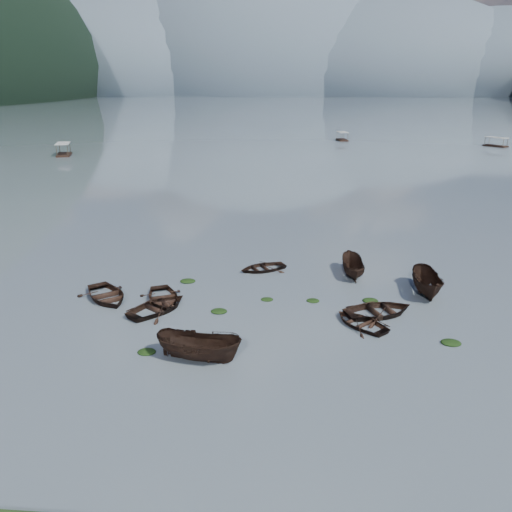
# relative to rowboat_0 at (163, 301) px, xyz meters

# --- Properties ---
(ground_plane) EXTENTS (2400.00, 2400.00, 0.00)m
(ground_plane) POSITION_rel_rowboat_0_xyz_m (6.24, -7.55, 0.00)
(ground_plane) COLOR slate
(haze_mtn_a) EXTENTS (520.00, 520.00, 280.00)m
(haze_mtn_a) POSITION_rel_rowboat_0_xyz_m (-253.76, 892.45, 0.00)
(haze_mtn_a) COLOR #475666
(haze_mtn_a) RESTS_ON ground
(haze_mtn_b) EXTENTS (520.00, 520.00, 340.00)m
(haze_mtn_b) POSITION_rel_rowboat_0_xyz_m (-53.76, 892.45, 0.00)
(haze_mtn_b) COLOR #475666
(haze_mtn_b) RESTS_ON ground
(haze_mtn_c) EXTENTS (520.00, 520.00, 260.00)m
(haze_mtn_c) POSITION_rel_rowboat_0_xyz_m (146.24, 892.45, 0.00)
(haze_mtn_c) COLOR #475666
(haze_mtn_c) RESTS_ON ground
(haze_mtn_d) EXTENTS (520.00, 520.00, 220.00)m
(haze_mtn_d) POSITION_rel_rowboat_0_xyz_m (326.24, 892.45, 0.00)
(haze_mtn_d) COLOR #475666
(haze_mtn_d) RESTS_ON ground
(rowboat_0) EXTENTS (4.50, 5.16, 0.89)m
(rowboat_0) POSITION_rel_rowboat_0_xyz_m (0.00, 0.00, 0.00)
(rowboat_0) COLOR black
(rowboat_0) RESTS_ON ground
(rowboat_1) EXTENTS (5.26, 5.53, 0.93)m
(rowboat_1) POSITION_rel_rowboat_0_xyz_m (0.08, -1.56, 0.00)
(rowboat_1) COLOR black
(rowboat_1) RESTS_ON ground
(rowboat_2) EXTENTS (5.21, 2.76, 1.91)m
(rowboat_2) POSITION_rel_rowboat_0_xyz_m (4.01, -7.68, 0.00)
(rowboat_2) COLOR black
(rowboat_2) RESTS_ON ground
(rowboat_3) EXTENTS (4.57, 4.64, 0.79)m
(rowboat_3) POSITION_rel_rowboat_0_xyz_m (13.45, -2.70, 0.00)
(rowboat_3) COLOR black
(rowboat_3) RESTS_ON ground
(rowboat_4) EXTENTS (5.66, 4.89, 0.98)m
(rowboat_4) POSITION_rel_rowboat_0_xyz_m (14.84, -1.05, 0.00)
(rowboat_4) COLOR black
(rowboat_4) RESTS_ON ground
(rowboat_5) EXTENTS (2.08, 5.04, 1.92)m
(rowboat_5) POSITION_rel_rowboat_0_xyz_m (18.84, 2.78, 0.00)
(rowboat_5) COLOR black
(rowboat_5) RESTS_ON ground
(rowboat_6) EXTENTS (5.61, 5.84, 0.99)m
(rowboat_6) POSITION_rel_rowboat_0_xyz_m (-4.09, 0.04, 0.00)
(rowboat_6) COLOR black
(rowboat_6) RESTS_ON ground
(rowboat_7) EXTENTS (4.73, 4.27, 0.80)m
(rowboat_7) POSITION_rel_rowboat_0_xyz_m (6.61, 6.76, 0.00)
(rowboat_7) COLOR black
(rowboat_7) RESTS_ON ground
(rowboat_8) EXTENTS (1.78, 4.36, 1.66)m
(rowboat_8) POSITION_rel_rowboat_0_xyz_m (13.82, 6.14, 0.00)
(rowboat_8) COLOR black
(rowboat_8) RESTS_ON ground
(weed_clump_0) EXTENTS (1.05, 0.86, 0.23)m
(weed_clump_0) POSITION_rel_rowboat_0_xyz_m (0.87, -7.12, 0.00)
(weed_clump_0) COLOR black
(weed_clump_0) RESTS_ON ground
(weed_clump_1) EXTENTS (1.11, 0.89, 0.24)m
(weed_clump_1) POSITION_rel_rowboat_0_xyz_m (4.20, -1.48, 0.00)
(weed_clump_1) COLOR black
(weed_clump_1) RESTS_ON ground
(weed_clump_2) EXTENTS (1.23, 0.99, 0.27)m
(weed_clump_2) POSITION_rel_rowboat_0_xyz_m (3.51, -5.91, 0.00)
(weed_clump_2) COLOR black
(weed_clump_2) RESTS_ON ground
(weed_clump_3) EXTENTS (0.91, 0.77, 0.20)m
(weed_clump_3) POSITION_rel_rowboat_0_xyz_m (10.54, 0.78, 0.00)
(weed_clump_3) COLOR black
(weed_clump_3) RESTS_ON ground
(weed_clump_4) EXTENTS (1.19, 0.94, 0.25)m
(weed_clump_4) POSITION_rel_rowboat_0_xyz_m (18.46, -4.72, 0.00)
(weed_clump_4) COLOR black
(weed_clump_4) RESTS_ON ground
(weed_clump_5) EXTENTS (1.20, 0.97, 0.25)m
(weed_clump_5) POSITION_rel_rowboat_0_xyz_m (0.99, 3.71, 0.00)
(weed_clump_5) COLOR black
(weed_clump_5) RESTS_ON ground
(weed_clump_6) EXTENTS (0.89, 0.74, 0.18)m
(weed_clump_6) POSITION_rel_rowboat_0_xyz_m (7.30, 0.77, 0.00)
(weed_clump_6) COLOR black
(weed_clump_6) RESTS_ON ground
(weed_clump_7) EXTENTS (1.12, 0.89, 0.24)m
(weed_clump_7) POSITION_rel_rowboat_0_xyz_m (14.57, 1.06, 0.00)
(weed_clump_7) COLOR black
(weed_clump_7) RESTS_ON ground
(pontoon_left) EXTENTS (4.74, 7.12, 2.53)m
(pontoon_left) POSITION_rel_rowboat_0_xyz_m (-40.69, 73.93, 0.00)
(pontoon_left) COLOR black
(pontoon_left) RESTS_ON ground
(pontoon_centre) EXTENTS (3.14, 5.97, 2.18)m
(pontoon_centre) POSITION_rel_rowboat_0_xyz_m (21.98, 109.78, 0.00)
(pontoon_centre) COLOR black
(pontoon_centre) RESTS_ON ground
(pontoon_right) EXTENTS (5.26, 5.81, 2.13)m
(pontoon_right) POSITION_rel_rowboat_0_xyz_m (58.70, 98.30, 0.00)
(pontoon_right) COLOR black
(pontoon_right) RESTS_ON ground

